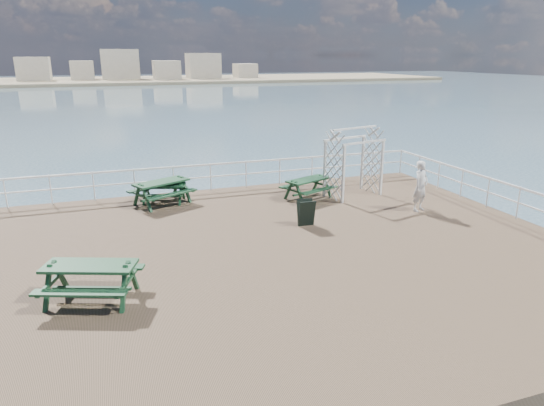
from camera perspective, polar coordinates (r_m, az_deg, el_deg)
The scene contains 10 objects.
ground at distance 13.51m, azimuth -0.94°, elevation -6.41°, with size 18.00×14.00×0.30m, color brown.
sea_backdrop at distance 146.88m, azimuth -13.10°, elevation 14.34°, with size 300.00×300.00×9.20m.
railing at distance 15.46m, azimuth -4.18°, elevation 0.64°, with size 17.77×13.76×1.10m.
picnic_table_a at distance 18.03m, azimuth -12.85°, elevation 1.79°, with size 2.48×2.30×0.97m.
picnic_table_b at distance 18.30m, azimuth -12.64°, elevation 1.62°, with size 1.92×1.74×0.77m.
picnic_table_c at distance 18.36m, azimuth 4.29°, elevation 2.22°, with size 2.16×1.97×0.86m.
picnic_table_d at distance 11.45m, azimuth -20.59°, elevation -7.85°, with size 2.40×2.18×0.96m.
trellis_arbor at distance 18.77m, azimuth 9.56°, elevation 4.33°, with size 2.34×1.63×2.65m.
sandwich_board at distance 15.40m, azimuth 4.02°, elevation -1.19°, with size 0.55×0.42×0.86m.
person at distance 17.51m, azimuth 17.09°, elevation 1.91°, with size 0.64×0.42×1.77m, color silver.
Camera 1 is at (-3.85, -11.78, 5.22)m, focal length 32.00 mm.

